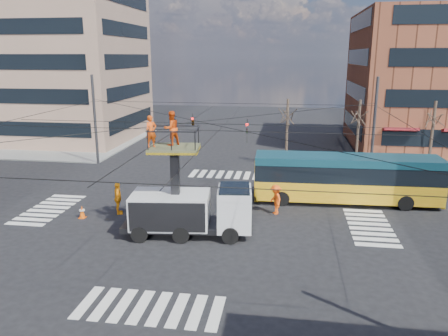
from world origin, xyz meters
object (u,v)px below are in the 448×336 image
utility_truck (190,197)px  flagger (276,199)px  traffic_cone (82,212)px  city_bus (346,178)px  worker_ground (118,198)px

utility_truck → flagger: (4.51, 3.92, -1.21)m
traffic_cone → city_bus: bearing=18.4°
traffic_cone → worker_ground: size_ratio=0.38×
utility_truck → worker_ground: (-5.18, 2.47, -1.13)m
utility_truck → city_bus: utility_truck is taller
utility_truck → worker_ground: 5.84m
traffic_cone → utility_truck: bearing=-11.7°
city_bus → flagger: bearing=-149.1°
traffic_cone → flagger: flagger is taller
city_bus → worker_ground: size_ratio=5.95×
worker_ground → utility_truck: bearing=-135.8°
flagger → traffic_cone: bearing=-102.4°
utility_truck → worker_ground: bearing=148.0°
utility_truck → worker_ground: utility_truck is taller
traffic_cone → worker_ground: 2.27m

